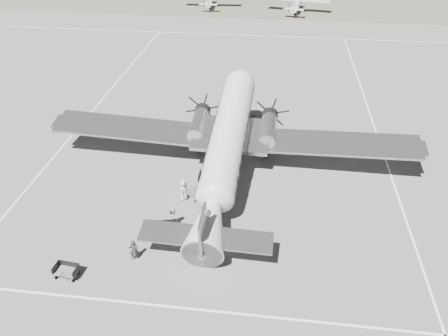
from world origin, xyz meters
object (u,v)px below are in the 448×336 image
Objects in this scene: baggage_cart_near at (166,230)px; baggage_cart_far at (66,271)px; ramp_agent at (174,217)px; passenger at (184,190)px; dc3_airliner at (227,146)px; ground_crew at (134,250)px; light_plane_right at (297,5)px; light_plane_left at (210,1)px.

baggage_cart_far is at bearing -155.75° from baggage_cart_near.
ramp_agent is 3.20m from passenger.
ramp_agent is (0.34, 1.00, 0.37)m from baggage_cart_near.
ramp_agent is at bearing -112.73° from dc3_airliner.
ramp_agent reaches higher than ground_crew.
passenger reaches higher than ground_crew.
baggage_cart_near is 3.01m from ground_crew.
light_plane_right reaches higher than passenger.
light_plane_left reaches higher than baggage_cart_near.
light_plane_left is at bearing 23.40° from passenger.
baggage_cart_near is (-3.40, -7.77, -2.57)m from dc3_airliner.
dc3_airliner is at bearing 50.31° from baggage_cart_near.
ramp_agent reaches higher than baggage_cart_far.
baggage_cart_near is 0.96× the size of passenger.
baggage_cart_far is (1.39, -69.97, -0.71)m from light_plane_left.
light_plane_right reaches higher than ramp_agent.
baggage_cart_far is at bearing -94.02° from light_plane_right.
baggage_cart_near is 1.02× the size of ramp_agent.
light_plane_right is (16.78, -1.79, 0.11)m from light_plane_left.
dc3_airliner reaches higher than baggage_cart_far.
light_plane_right is 7.83× the size of baggage_cart_far.
light_plane_right is 67.16m from ground_crew.
dc3_airliner is 2.92× the size of light_plane_left.
ramp_agent is (7.13, -64.40, -0.29)m from light_plane_left.
light_plane_right is (6.60, 55.84, -1.81)m from dc3_airliner.
dc3_airliner reaches higher than light_plane_right.
baggage_cart_far is 0.85× the size of passenger.
dc3_airliner is 18.71× the size of ramp_agent.
ramp_agent is at bearing -90.07° from light_plane_right.
ramp_agent is (5.73, 5.58, 0.42)m from baggage_cart_far.
dc3_airliner is 56.26m from light_plane_right.
passenger reaches higher than ramp_agent.
light_plane_left is 61.62m from passenger.
light_plane_right is 6.91× the size of baggage_cart_near.
passenger is at bearing 68.09° from baggage_cart_near.
baggage_cart_far is (-8.79, -12.35, -2.63)m from dc3_airliner.
ramp_agent is (-3.06, -6.77, -2.21)m from dc3_airliner.
light_plane_right is 7.38× the size of ground_crew.
passenger is at bearing -131.53° from ground_crew.
dc3_airliner is at bearing -23.06° from passenger.
baggage_cart_near reaches higher than baggage_cart_far.
light_plane_left is at bearing 79.85° from baggage_cart_near.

